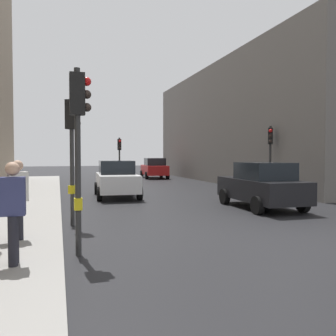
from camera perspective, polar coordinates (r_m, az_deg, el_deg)
The scene contains 12 objects.
ground_plane at distance 9.52m, azimuth 18.50°, elevation -10.44°, with size 120.00×120.00×0.00m, color black.
sidewalk_kerb at distance 13.80m, azimuth -23.73°, elevation -6.28°, with size 3.44×40.00×0.16m, color gray.
building_facade_right at distance 30.03m, azimuth 17.11°, elevation 6.36°, with size 12.00×24.46×8.65m, color slate.
traffic_light_near_right at distance 10.74m, azimuth -14.83°, elevation 4.80°, with size 0.44×0.37×3.72m.
traffic_light_far_median at distance 27.51m, azimuth -7.67°, elevation 2.62°, with size 0.25×0.44×3.34m.
traffic_light_mid_street at distance 19.28m, azimuth 15.84°, elevation 3.17°, with size 0.36×0.44×3.53m.
traffic_light_near_left at distance 7.55m, azimuth -13.91°, elevation 6.33°, with size 0.43×0.24×3.79m.
car_red_sedan at distance 31.63m, azimuth -2.17°, elevation -0.02°, with size 2.26×4.32×1.76m.
car_dark_suv at distance 14.28m, azimuth 14.57°, elevation -2.68°, with size 2.10×4.24×1.76m.
car_white_compact at distance 17.74m, azimuth -8.10°, elevation -1.71°, with size 2.21×4.30×1.76m.
pedestrian_with_grey_backpack at distance 6.77m, azimuth -23.64°, elevation -5.61°, with size 0.60×0.36×1.77m.
pedestrian_with_black_backpack at distance 8.75m, azimuth -22.88°, elevation -3.89°, with size 0.65×0.45×1.77m.
Camera 1 is at (-5.41, -7.56, 2.05)m, focal length 38.63 mm.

